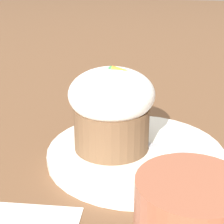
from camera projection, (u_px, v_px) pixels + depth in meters
name	position (u px, v px, depth m)	size (l,w,h in m)	color
ground_plane	(135.00, 157.00, 0.48)	(4.00, 4.00, 0.00)	brown
dessert_plate	(135.00, 153.00, 0.47)	(0.22, 0.22, 0.01)	white
carrot_cake	(112.00, 107.00, 0.46)	(0.11, 0.11, 0.11)	brown
spoon	(139.00, 144.00, 0.48)	(0.12, 0.06, 0.01)	#B7B7BC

